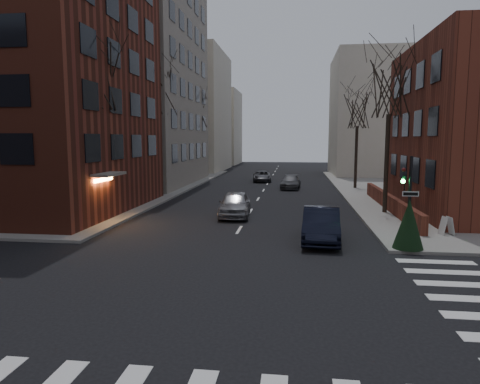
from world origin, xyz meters
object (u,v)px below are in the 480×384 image
streetlamp_far (205,144)px  evergreen_shrub (409,224)px  parked_sedan (321,225)px  car_lane_gray (291,182)px  car_lane_silver (235,204)px  tree_left_c (196,112)px  sandwich_board (447,226)px  car_lane_far (262,176)px  traffic_signal (408,207)px  tree_right_a (390,89)px  tree_right_b (358,110)px  tree_left_b (159,92)px  tree_left_a (95,78)px  streetlamp_near (152,147)px

streetlamp_far → evergreen_shrub: streetlamp_far is taller
streetlamp_far → parked_sedan: streetlamp_far is taller
car_lane_gray → car_lane_silver: bearing=-98.3°
parked_sedan → car_lane_gray: size_ratio=1.09×
tree_left_c → sandwich_board: tree_left_c is taller
streetlamp_far → car_lane_far: size_ratio=1.44×
traffic_signal → sandwich_board: 3.84m
traffic_signal → tree_right_a: size_ratio=0.41×
tree_left_c → tree_right_a: (17.60, -22.00, 0.00)m
tree_right_b → evergreen_shrub: 24.36m
tree_right_a → tree_left_b: bearing=155.6°
evergreen_shrub → tree_left_c: bearing=117.9°
tree_left_a → sandwich_board: bearing=-7.2°
streetlamp_far → car_lane_far: bearing=-26.2°
car_lane_silver → sandwich_board: size_ratio=5.07×
parked_sedan → car_lane_gray: (-1.68, 21.65, -0.16)m
tree_right_b → car_lane_far: (-9.60, 6.37, -6.98)m
car_lane_far → parked_sedan: bearing=-85.9°
tree_right_a → parked_sedan: bearing=-119.7°
streetlamp_near → evergreen_shrub: bearing=-40.0°
tree_left_a → tree_right_b: bearing=45.6°
tree_left_b → car_lane_gray: size_ratio=2.42×
traffic_signal → tree_left_b: (-16.74, 17.01, 7.00)m
tree_right_a → traffic_signal: bearing=-95.5°
traffic_signal → streetlamp_far: 36.81m
tree_left_c → tree_right_a: bearing=-51.3°
tree_left_b → streetlamp_near: bearing=-81.5°
tree_left_c → evergreen_shrub: tree_left_c is taller
parked_sedan → car_lane_gray: bearing=97.6°
tree_left_b → tree_left_c: tree_left_b is taller
parked_sedan → car_lane_gray: 21.71m
streetlamp_far → sandwich_board: streetlamp_far is taller
traffic_signal → car_lane_far: (-8.74, 29.37, -1.30)m
tree_left_b → streetlamp_near: 6.18m
tree_right_a → car_lane_silver: tree_right_a is taller
tree_left_a → streetlamp_far: size_ratio=1.63×
parked_sedan → evergreen_shrub: bearing=-19.2°
tree_right_b → car_lane_silver: size_ratio=1.98×
car_lane_gray → car_lane_far: car_lane_gray is taller
tree_right_b → sandwich_board: 21.68m
tree_left_c → streetlamp_far: (0.60, 2.00, -3.79)m
tree_right_a → tree_right_b: size_ratio=1.06×
tree_right_b → tree_left_b: bearing=-161.2°
streetlamp_near → car_lane_silver: size_ratio=1.35×
parked_sedan → sandwich_board: size_ratio=5.33×
car_lane_far → evergreen_shrub: 31.11m
parked_sedan → car_lane_silver: (-5.04, 6.05, -0.01)m
tree_right_b → parked_sedan: bearing=-101.7°
tree_right_a → car_lane_far: size_ratio=2.22×
traffic_signal → parked_sedan: size_ratio=0.82×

